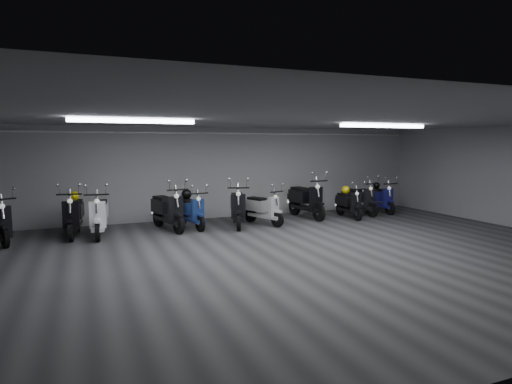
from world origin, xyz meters
name	(u,v)px	position (x,y,z in m)	size (l,w,h in m)	color
floor	(292,255)	(0.00, 0.00, -0.01)	(14.00, 10.00, 0.01)	#353537
ceiling	(294,118)	(0.00, 0.00, 2.80)	(14.00, 10.00, 0.01)	gray
back_wall	(220,173)	(0.00, 5.00, 1.40)	(14.00, 0.01, 2.80)	#97979A
fluor_strip_left	(133,121)	(-3.00, 1.00, 2.74)	(2.40, 0.18, 0.08)	white
fluor_strip_right	(383,126)	(3.00, 1.00, 2.74)	(2.40, 0.18, 0.08)	white
conduit	(220,133)	(0.00, 4.92, 2.62)	(0.05, 0.05, 13.60)	white
scooter_1	(73,209)	(-4.21, 3.67, 0.70)	(0.62, 1.87, 1.39)	black
scooter_2	(99,209)	(-3.62, 3.42, 0.69)	(0.62, 1.86, 1.38)	white
scooter_3	(168,204)	(-1.90, 3.56, 0.71)	(0.63, 1.90, 1.41)	black
scooter_4	(190,206)	(-1.28, 3.60, 0.63)	(0.56, 1.69, 1.25)	navy
scooter_5	(238,201)	(0.00, 3.36, 0.71)	(0.64, 1.91, 1.42)	black
scooter_6	(263,203)	(0.77, 3.36, 0.61)	(0.55, 1.64, 1.22)	silver
scooter_7	(306,194)	(2.45, 3.88, 0.75)	(0.67, 2.01, 1.50)	black
scooter_8	(349,199)	(3.66, 3.36, 0.59)	(0.53, 1.60, 1.19)	black
scooter_9	(359,195)	(4.35, 3.81, 0.66)	(0.59, 1.76, 1.31)	black
scooter_10	(380,194)	(5.27, 3.90, 0.63)	(0.57, 1.70, 1.26)	navy
helmet_0	(377,185)	(5.28, 4.13, 0.90)	(0.23, 0.23, 0.23)	black
helmet_1	(346,190)	(3.68, 3.58, 0.86)	(0.25, 0.25, 0.25)	yellow
helmet_3	(186,194)	(-1.33, 3.82, 0.92)	(0.28, 0.28, 0.28)	black
helmet_4	(74,196)	(-4.19, 3.93, 0.99)	(0.25, 0.25, 0.25)	gold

